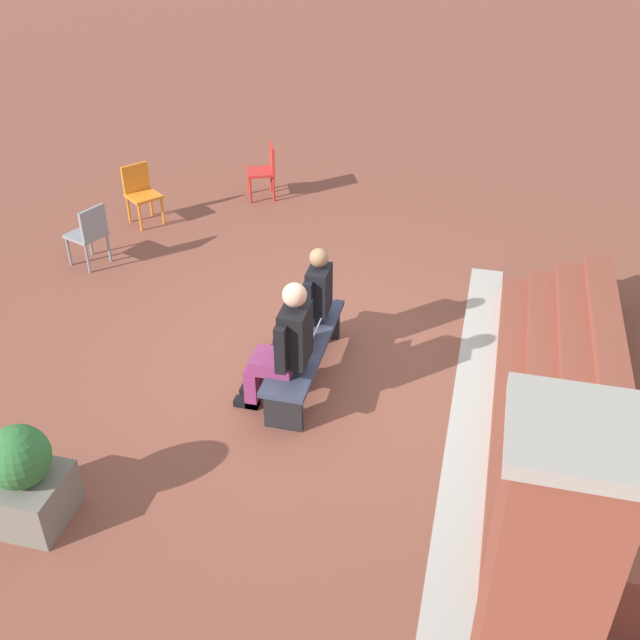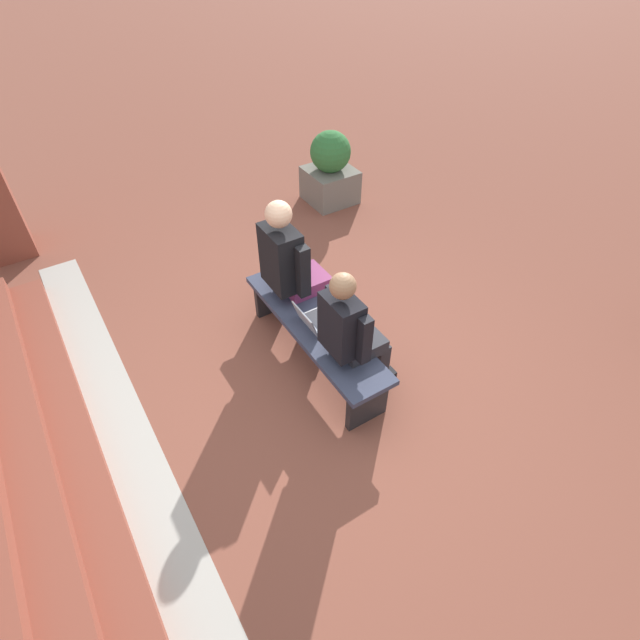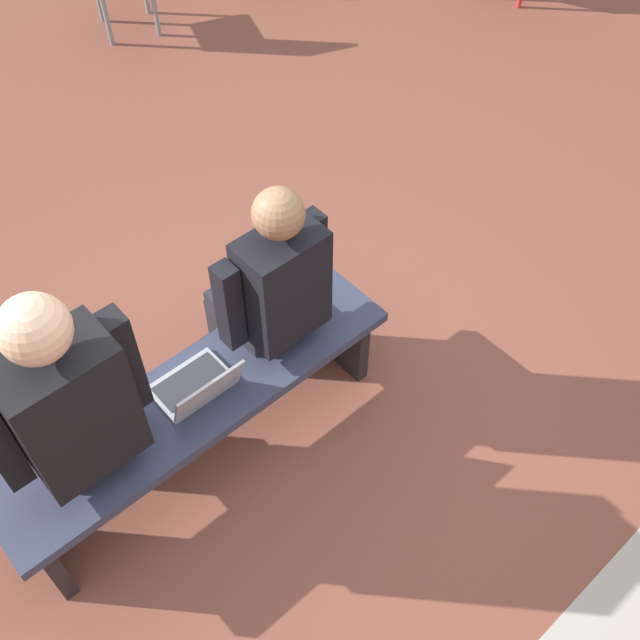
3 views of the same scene
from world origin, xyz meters
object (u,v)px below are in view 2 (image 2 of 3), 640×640
person_adult (293,265)px  laptop (314,320)px  planter (330,170)px  person_student (352,331)px  bench (315,331)px

person_adult → laptop: (-0.49, 0.08, -0.25)m
planter → person_adult: bearing=139.3°
laptop → planter: size_ratio=0.34×
person_student → planter: bearing=-30.1°
bench → person_adult: 0.62m
laptop → planter: 2.94m
person_student → person_adult: person_adult is taller
bench → person_adult: size_ratio=1.27×
person_adult → laptop: bearing=170.3°
person_adult → laptop: person_adult is taller
bench → person_adult: (0.48, -0.07, 0.39)m
person_adult → bench: bearing=171.4°
bench → person_adult: person_adult is taller
person_student → planter: (2.82, -1.64, -0.26)m
bench → planter: bearing=-35.7°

